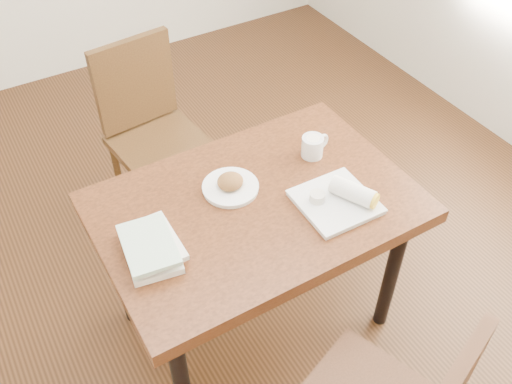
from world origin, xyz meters
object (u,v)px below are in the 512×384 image
plate_scone (230,185)px  coffee_mug (313,146)px  table (256,218)px  chair_far (151,125)px  book_stack (151,247)px  plate_burrito (341,199)px

plate_scone → coffee_mug: bearing=1.5°
table → coffee_mug: bearing=19.2°
chair_far → book_stack: size_ratio=3.57×
coffee_mug → table: bearing=-160.8°
plate_scone → plate_burrito: size_ratio=0.78×
plate_burrito → book_stack: (-0.69, 0.13, 0.00)m
chair_far → coffee_mug: chair_far is taller
table → plate_burrito: size_ratio=4.26×
coffee_mug → plate_burrito: size_ratio=0.47×
table → plate_burrito: bearing=-32.7°
plate_scone → plate_burrito: bearing=-41.5°
plate_scone → coffee_mug: coffee_mug is taller
table → book_stack: 0.44m
coffee_mug → book_stack: size_ratio=0.48×
plate_scone → book_stack: size_ratio=0.80×
plate_scone → coffee_mug: 0.38m
plate_burrito → book_stack: plate_burrito is taller
table → plate_scone: size_ratio=5.44×
chair_far → coffee_mug: 0.91m
chair_far → plate_burrito: 1.13m
table → plate_burrito: plate_burrito is taller
plate_burrito → chair_far: bearing=107.1°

